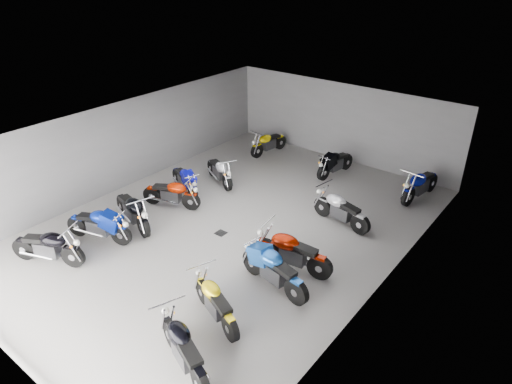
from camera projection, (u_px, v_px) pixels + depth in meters
ground at (231, 227)px, 14.62m from camera, size 14.00×14.00×0.00m
wall_back at (342, 122)px, 18.74m from camera, size 10.00×0.10×3.20m
wall_left at (127, 144)px, 16.61m from camera, size 0.10×14.00×3.20m
wall_right at (384, 238)px, 11.14m from camera, size 0.10×14.00×3.20m
ceiling at (228, 132)px, 13.11m from camera, size 10.00×14.00×0.04m
drain_grate at (221, 233)px, 14.27m from camera, size 0.32×0.32×0.01m
motorcycle_left_a at (48, 247)px, 12.67m from camera, size 2.10×1.07×0.99m
motorcycle_left_b at (99, 225)px, 13.70m from camera, size 2.15×0.87×0.98m
motorcycle_left_c at (133, 211)px, 14.40m from camera, size 2.29×0.77×1.03m
motorcycle_left_d at (172, 193)px, 15.53m from camera, size 2.03×0.88×0.93m
motorcycle_left_e at (185, 180)px, 16.51m from camera, size 1.95×0.84×0.89m
motorcycle_left_f at (220, 171)px, 17.16m from camera, size 1.95×0.99×0.91m
motorcycle_right_a at (184, 349)px, 9.42m from camera, size 2.13×0.91×0.97m
motorcycle_right_b at (215, 302)px, 10.72m from camera, size 1.99×0.87×0.92m
motorcycle_right_c at (273, 269)px, 11.74m from camera, size 2.32×0.60×1.02m
motorcycle_right_d at (292, 252)px, 12.42m from camera, size 2.31×0.56×1.02m
motorcycle_right_f at (341, 210)px, 14.53m from camera, size 2.17×0.55×0.96m
motorcycle_back_b at (268, 143)px, 19.70m from camera, size 0.48×2.05×0.90m
motorcycle_back_d at (335, 163)px, 17.79m from camera, size 0.51×2.09×0.92m
motorcycle_back_f at (420, 185)px, 16.04m from camera, size 0.55×2.25×0.99m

